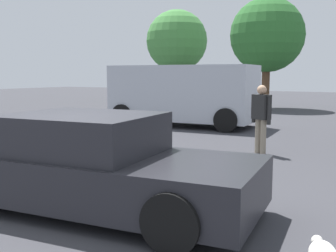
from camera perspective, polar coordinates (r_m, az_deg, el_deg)
name	(u,v)px	position (r m, az deg, el deg)	size (l,w,h in m)	color
ground_plane	(78,209)	(5.68, -12.49, -11.30)	(80.00, 80.00, 0.00)	#38383D
sedan_foreground	(89,165)	(5.53, -11.02, -5.45)	(4.65, 2.29, 1.27)	#232328
van_white	(183,93)	(14.22, 2.06, 4.61)	(5.14, 2.52, 2.10)	#B2B7C1
pedestrian	(261,113)	(9.40, 12.95, 1.74)	(0.51, 0.40, 1.55)	gray
tree_back_left	(267,35)	(22.13, 13.74, 12.26)	(3.84, 3.84, 5.74)	brown
tree_back_center	(177,41)	(28.07, 1.24, 11.86)	(4.12, 4.12, 6.12)	brown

